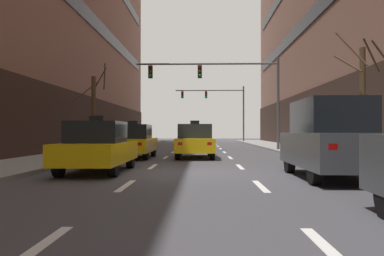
# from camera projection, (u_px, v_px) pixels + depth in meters

# --- Properties ---
(ground_plane) EXTENTS (120.00, 120.00, 0.00)m
(ground_plane) POSITION_uv_depth(u_px,v_px,m) (195.00, 173.00, 12.19)
(ground_plane) COLOR #424247
(lane_stripe_l1_s2) EXTENTS (0.16, 2.00, 0.01)m
(lane_stripe_l1_s2) POSITION_uv_depth(u_px,v_px,m) (36.00, 249.00, 4.23)
(lane_stripe_l1_s2) COLOR silver
(lane_stripe_l1_s2) RESTS_ON ground
(lane_stripe_l1_s3) EXTENTS (0.16, 2.00, 0.01)m
(lane_stripe_l1_s3) POSITION_uv_depth(u_px,v_px,m) (126.00, 186.00, 9.23)
(lane_stripe_l1_s3) COLOR silver
(lane_stripe_l1_s3) RESTS_ON ground
(lane_stripe_l1_s4) EXTENTS (0.16, 2.00, 0.01)m
(lane_stripe_l1_s4) POSITION_uv_depth(u_px,v_px,m) (153.00, 167.00, 14.23)
(lane_stripe_l1_s4) COLOR silver
(lane_stripe_l1_s4) RESTS_ON ground
(lane_stripe_l1_s5) EXTENTS (0.16, 2.00, 0.01)m
(lane_stripe_l1_s5) POSITION_uv_depth(u_px,v_px,m) (166.00, 157.00, 19.23)
(lane_stripe_l1_s5) COLOR silver
(lane_stripe_l1_s5) RESTS_ON ground
(lane_stripe_l1_s6) EXTENTS (0.16, 2.00, 0.01)m
(lane_stripe_l1_s6) POSITION_uv_depth(u_px,v_px,m) (173.00, 152.00, 24.23)
(lane_stripe_l1_s6) COLOR silver
(lane_stripe_l1_s6) RESTS_ON ground
(lane_stripe_l1_s7) EXTENTS (0.16, 2.00, 0.01)m
(lane_stripe_l1_s7) POSITION_uv_depth(u_px,v_px,m) (178.00, 149.00, 29.22)
(lane_stripe_l1_s7) COLOR silver
(lane_stripe_l1_s7) RESTS_ON ground
(lane_stripe_l1_s8) EXTENTS (0.16, 2.00, 0.01)m
(lane_stripe_l1_s8) POSITION_uv_depth(u_px,v_px,m) (182.00, 146.00, 34.22)
(lane_stripe_l1_s8) COLOR silver
(lane_stripe_l1_s8) RESTS_ON ground
(lane_stripe_l1_s9) EXTENTS (0.16, 2.00, 0.01)m
(lane_stripe_l1_s9) POSITION_uv_depth(u_px,v_px,m) (184.00, 144.00, 39.22)
(lane_stripe_l1_s9) COLOR silver
(lane_stripe_l1_s9) RESTS_ON ground
(lane_stripe_l1_s10) EXTENTS (0.16, 2.00, 0.01)m
(lane_stripe_l1_s10) POSITION_uv_depth(u_px,v_px,m) (186.00, 143.00, 44.22)
(lane_stripe_l1_s10) COLOR silver
(lane_stripe_l1_s10) RESTS_ON ground
(lane_stripe_l2_s2) EXTENTS (0.16, 2.00, 0.01)m
(lane_stripe_l2_s2) POSITION_uv_depth(u_px,v_px,m) (331.00, 252.00, 4.15)
(lane_stripe_l2_s2) COLOR silver
(lane_stripe_l2_s2) RESTS_ON ground
(lane_stripe_l2_s3) EXTENTS (0.16, 2.00, 0.01)m
(lane_stripe_l2_s3) POSITION_uv_depth(u_px,v_px,m) (261.00, 186.00, 9.15)
(lane_stripe_l2_s3) COLOR silver
(lane_stripe_l2_s3) RESTS_ON ground
(lane_stripe_l2_s4) EXTENTS (0.16, 2.00, 0.01)m
(lane_stripe_l2_s4) POSITION_uv_depth(u_px,v_px,m) (240.00, 167.00, 14.14)
(lane_stripe_l2_s4) COLOR silver
(lane_stripe_l2_s4) RESTS_ON ground
(lane_stripe_l2_s5) EXTENTS (0.16, 2.00, 0.01)m
(lane_stripe_l2_s5) POSITION_uv_depth(u_px,v_px,m) (230.00, 158.00, 19.14)
(lane_stripe_l2_s5) COLOR silver
(lane_stripe_l2_s5) RESTS_ON ground
(lane_stripe_l2_s6) EXTENTS (0.16, 2.00, 0.01)m
(lane_stripe_l2_s6) POSITION_uv_depth(u_px,v_px,m) (224.00, 152.00, 24.14)
(lane_stripe_l2_s6) COLOR silver
(lane_stripe_l2_s6) RESTS_ON ground
(lane_stripe_l2_s7) EXTENTS (0.16, 2.00, 0.01)m
(lane_stripe_l2_s7) POSITION_uv_depth(u_px,v_px,m) (221.00, 149.00, 29.14)
(lane_stripe_l2_s7) COLOR silver
(lane_stripe_l2_s7) RESTS_ON ground
(lane_stripe_l2_s8) EXTENTS (0.16, 2.00, 0.01)m
(lane_stripe_l2_s8) POSITION_uv_depth(u_px,v_px,m) (218.00, 146.00, 34.14)
(lane_stripe_l2_s8) COLOR silver
(lane_stripe_l2_s8) RESTS_ON ground
(lane_stripe_l2_s9) EXTENTS (0.16, 2.00, 0.01)m
(lane_stripe_l2_s9) POSITION_uv_depth(u_px,v_px,m) (216.00, 144.00, 39.13)
(lane_stripe_l2_s9) COLOR silver
(lane_stripe_l2_s9) RESTS_ON ground
(lane_stripe_l2_s10) EXTENTS (0.16, 2.00, 0.01)m
(lane_stripe_l2_s10) POSITION_uv_depth(u_px,v_px,m) (214.00, 143.00, 44.13)
(lane_stripe_l2_s10) COLOR silver
(lane_stripe_l2_s10) RESTS_ON ground
(taxi_driving_0) EXTENTS (1.83, 4.34, 1.80)m
(taxi_driving_0) POSITION_uv_depth(u_px,v_px,m) (98.00, 147.00, 12.23)
(taxi_driving_0) COLOR black
(taxi_driving_0) RESTS_ON ground
(taxi_driving_1) EXTENTS (1.87, 4.20, 1.72)m
(taxi_driving_1) POSITION_uv_depth(u_px,v_px,m) (199.00, 137.00, 36.35)
(taxi_driving_1) COLOR black
(taxi_driving_1) RESTS_ON ground
(taxi_driving_2) EXTENTS (1.94, 4.47, 1.84)m
(taxi_driving_2) POSITION_uv_depth(u_px,v_px,m) (195.00, 141.00, 19.03)
(taxi_driving_2) COLOR black
(taxi_driving_2) RESTS_ON ground
(taxi_driving_3) EXTENTS (1.88, 4.23, 1.73)m
(taxi_driving_3) POSITION_uv_depth(u_px,v_px,m) (201.00, 136.00, 42.06)
(taxi_driving_3) COLOR black
(taxi_driving_3) RESTS_ON ground
(taxi_driving_4) EXTENTS (1.84, 4.39, 1.82)m
(taxi_driving_4) POSITION_uv_depth(u_px,v_px,m) (134.00, 142.00, 18.79)
(taxi_driving_4) COLOR black
(taxi_driving_4) RESTS_ON ground
(car_parked_1) EXTENTS (1.94, 4.55, 2.20)m
(car_parked_1) POSITION_uv_depth(u_px,v_px,m) (330.00, 139.00, 10.71)
(car_parked_1) COLOR black
(car_parked_1) RESTS_ON ground
(traffic_signal_0) EXTENTS (9.51, 0.35, 6.10)m
(traffic_signal_0) POSITION_uv_depth(u_px,v_px,m) (227.00, 82.00, 25.44)
(traffic_signal_0) COLOR #4C4C51
(traffic_signal_0) RESTS_ON sidewalk_right
(traffic_signal_1) EXTENTS (8.35, 0.34, 6.68)m
(traffic_signal_1) POSITION_uv_depth(u_px,v_px,m) (220.00, 102.00, 46.64)
(traffic_signal_1) COLOR #4C4C51
(traffic_signal_1) RESTS_ON sidewalk_right
(street_tree_0) EXTENTS (2.13, 1.63, 4.92)m
(street_tree_0) POSITION_uv_depth(u_px,v_px,m) (363.00, 98.00, 14.18)
(street_tree_0) COLOR #4C3823
(street_tree_0) RESTS_ON sidewalk_right
(street_tree_1) EXTENTS (2.07, 1.70, 5.13)m
(street_tree_1) POSITION_uv_depth(u_px,v_px,m) (94.00, 111.00, 22.63)
(street_tree_1) COLOR #4C3823
(street_tree_1) RESTS_ON sidewalk_left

